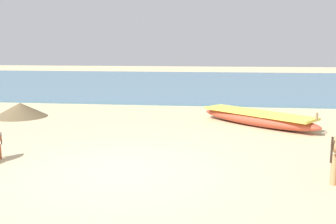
% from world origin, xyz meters
% --- Properties ---
extents(ground, '(80.00, 80.00, 0.00)m').
position_xyz_m(ground, '(0.00, 0.00, 0.00)').
color(ground, '#CCB789').
extents(sea_water, '(60.00, 20.00, 0.08)m').
position_xyz_m(sea_water, '(0.00, 18.20, 0.04)').
color(sea_water, slate).
rests_on(sea_water, ground).
extents(fishing_boat_0, '(3.58, 3.14, 0.61)m').
position_xyz_m(fishing_boat_0, '(2.95, 4.66, 0.23)').
color(fishing_boat_0, '#B74733').
rests_on(fishing_boat_0, ground).
extents(debris_pile_0, '(2.48, 2.48, 0.47)m').
position_xyz_m(debris_pile_0, '(-4.77, 5.14, 0.24)').
color(debris_pile_0, brown).
rests_on(debris_pile_0, ground).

